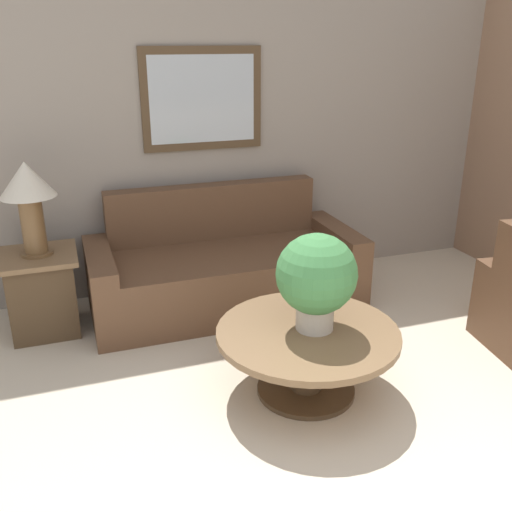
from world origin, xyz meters
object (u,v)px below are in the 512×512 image
(coffee_table, at_px, (307,347))
(table_lamp, at_px, (28,191))
(couch_main, at_px, (225,269))
(potted_plant_on_table, at_px, (316,277))
(side_table, at_px, (43,292))

(coffee_table, bearing_deg, table_lamp, 137.68)
(couch_main, relative_size, coffee_table, 1.94)
(couch_main, distance_m, table_lamp, 1.52)
(table_lamp, xyz_separation_m, potted_plant_on_table, (1.48, -1.30, -0.30))
(couch_main, distance_m, coffee_table, 1.32)
(side_table, bearing_deg, coffee_table, -42.32)
(potted_plant_on_table, bearing_deg, couch_main, 96.69)
(coffee_table, distance_m, potted_plant_on_table, 0.43)
(coffee_table, distance_m, side_table, 1.94)
(side_table, xyz_separation_m, potted_plant_on_table, (1.48, -1.30, 0.43))
(couch_main, bearing_deg, table_lamp, -179.62)
(couch_main, xyz_separation_m, potted_plant_on_table, (0.15, -1.31, 0.44))
(coffee_table, bearing_deg, couch_main, 94.75)
(coffee_table, height_order, side_table, side_table)
(couch_main, height_order, potted_plant_on_table, potted_plant_on_table)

